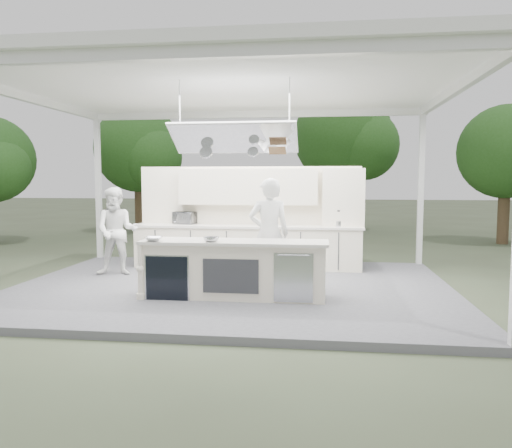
# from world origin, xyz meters

# --- Properties ---
(ground) EXTENTS (90.00, 90.00, 0.00)m
(ground) POSITION_xyz_m (0.00, 0.00, 0.00)
(ground) COLOR #4A563B
(ground) RESTS_ON ground
(stage_deck) EXTENTS (8.00, 6.00, 0.12)m
(stage_deck) POSITION_xyz_m (0.00, 0.00, 0.06)
(stage_deck) COLOR slate
(stage_deck) RESTS_ON ground
(tent) EXTENTS (8.20, 6.20, 3.86)m
(tent) POSITION_xyz_m (0.00, -0.01, 3.71)
(tent) COLOR white
(tent) RESTS_ON ground
(demo_island) EXTENTS (3.10, 0.79, 0.95)m
(demo_island) POSITION_xyz_m (0.18, -0.91, 0.60)
(demo_island) COLOR white
(demo_island) RESTS_ON stage_deck
(back_counter) EXTENTS (5.08, 0.72, 0.95)m
(back_counter) POSITION_xyz_m (0.00, 1.90, 0.60)
(back_counter) COLOR white
(back_counter) RESTS_ON stage_deck
(back_wall_unit) EXTENTS (5.05, 0.48, 2.25)m
(back_wall_unit) POSITION_xyz_m (0.44, 2.11, 1.57)
(back_wall_unit) COLOR white
(back_wall_unit) RESTS_ON stage_deck
(tree_cluster) EXTENTS (19.55, 9.40, 5.85)m
(tree_cluster) POSITION_xyz_m (-0.16, 9.77, 3.29)
(tree_cluster) COLOR brown
(tree_cluster) RESTS_ON ground
(head_chef) EXTENTS (0.81, 0.62, 1.99)m
(head_chef) POSITION_xyz_m (0.70, -0.19, 1.11)
(head_chef) COLOR white
(head_chef) RESTS_ON stage_deck
(sous_chef) EXTENTS (0.99, 0.84, 1.80)m
(sous_chef) POSITION_xyz_m (-2.53, 0.74, 1.02)
(sous_chef) COLOR white
(sous_chef) RESTS_ON stage_deck
(toaster_oven) EXTENTS (0.56, 0.44, 0.28)m
(toaster_oven) POSITION_xyz_m (-1.46, 2.08, 1.21)
(toaster_oven) COLOR silver
(toaster_oven) RESTS_ON back_counter
(bowl_large) EXTENTS (0.33, 0.33, 0.07)m
(bowl_large) POSITION_xyz_m (-1.10, -1.15, 1.11)
(bowl_large) COLOR silver
(bowl_large) RESTS_ON demo_island
(bowl_small) EXTENTS (0.33, 0.33, 0.08)m
(bowl_small) POSITION_xyz_m (-0.14, -1.12, 1.11)
(bowl_small) COLOR #AEB0B5
(bowl_small) RESTS_ON demo_island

